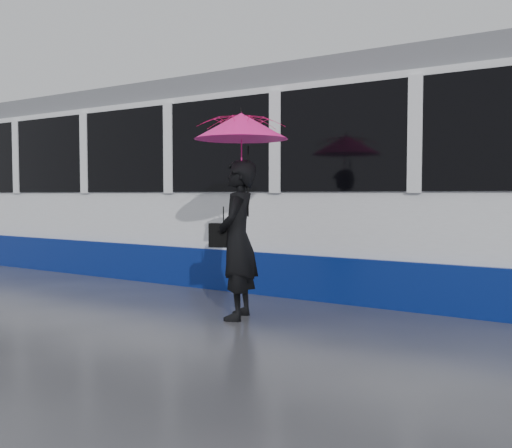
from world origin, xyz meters
The scene contains 6 objects.
ground centered at (0.00, 0.00, 0.00)m, with size 90.00×90.00×0.00m, color #2E2E34.
rails centered at (0.00, 2.50, 0.01)m, with size 34.00×1.51×0.02m.
tram centered at (2.92, 2.50, 1.64)m, with size 26.00×2.56×3.35m.
woman centered at (0.80, -0.22, 0.93)m, with size 0.68×0.45×1.86m, color black.
umbrella centered at (0.85, -0.22, 2.04)m, with size 1.41×1.41×1.26m.
handbag centered at (0.58, -0.20, 0.97)m, with size 0.36×0.25×0.47m.
Camera 1 is at (4.59, -5.70, 1.46)m, focal length 40.00 mm.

